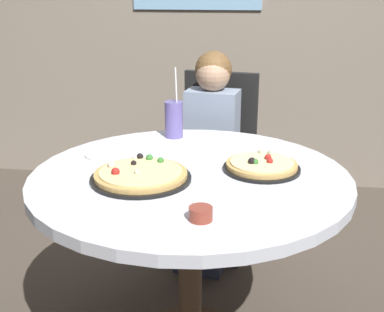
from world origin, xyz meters
name	(u,v)px	position (x,y,z in m)	size (l,w,h in m)	color
dining_table	(190,200)	(0.00, 0.00, 0.64)	(1.15, 1.15, 0.75)	silver
chair_wooden	(216,152)	(0.01, 0.91, 0.53)	(0.45, 0.45, 0.95)	black
diner_child	(208,171)	(-0.01, 0.73, 0.48)	(0.30, 0.43, 1.08)	#3F4766
pizza_veggie	(262,166)	(0.25, 0.07, 0.77)	(0.28, 0.28, 0.05)	black
pizza_cheese	(141,175)	(-0.16, -0.08, 0.77)	(0.35, 0.35, 0.05)	black
soda_cup	(174,119)	(-0.13, 0.44, 0.83)	(0.08, 0.08, 0.31)	#6659A5
sauce_bowl	(201,214)	(0.08, -0.36, 0.77)	(0.07, 0.07, 0.04)	brown
plate_small	(108,154)	(-0.35, 0.16, 0.76)	(0.18, 0.18, 0.01)	white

